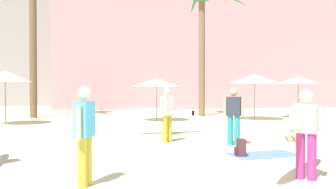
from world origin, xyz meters
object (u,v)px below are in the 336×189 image
(person_mid_right, at_px, (291,129))
(person_near_left, at_px, (166,109))
(cafe_umbrella_0, at_px, (5,76))
(person_mid_left, at_px, (167,113))
(cafe_umbrella_3, at_px, (255,79))
(cafe_umbrella_2, at_px, (157,82))
(person_near_right, at_px, (85,132))
(backpack, at_px, (241,148))
(person_far_left, at_px, (234,114))
(cafe_umbrella_1, at_px, (298,80))
(person_mid_center, at_px, (302,129))
(beach_towel, at_px, (264,155))

(person_mid_right, distance_m, person_near_left, 4.26)
(cafe_umbrella_0, xyz_separation_m, person_mid_left, (6.22, -6.54, -1.27))
(cafe_umbrella_3, xyz_separation_m, person_mid_right, (-1.73, -6.98, -1.80))
(cafe_umbrella_0, relative_size, cafe_umbrella_2, 1.02)
(person_mid_right, height_order, person_near_right, person_near_right)
(backpack, bearing_deg, person_far_left, -95.94)
(cafe_umbrella_0, bearing_deg, cafe_umbrella_3, 1.95)
(cafe_umbrella_1, xyz_separation_m, person_mid_center, (-6.83, -12.24, -1.16))
(person_far_left, bearing_deg, beach_towel, 36.96)
(person_mid_left, bearing_deg, cafe_umbrella_3, -77.94)
(person_mid_right, height_order, person_near_left, person_near_left)
(person_near_left, bearing_deg, person_near_right, 56.29)
(cafe_umbrella_0, bearing_deg, person_far_left, -42.91)
(person_mid_center, bearing_deg, beach_towel, -144.78)
(person_mid_center, relative_size, person_near_left, 0.88)
(cafe_umbrella_0, height_order, person_mid_center, cafe_umbrella_0)
(person_far_left, relative_size, person_mid_left, 1.00)
(person_mid_center, bearing_deg, person_mid_right, -163.62)
(cafe_umbrella_1, height_order, person_far_left, cafe_umbrella_1)
(person_near_left, height_order, person_mid_left, person_near_left)
(person_near_left, xyz_separation_m, person_near_right, (-2.52, -6.51, 0.02))
(cafe_umbrella_1, bearing_deg, person_near_left, -145.62)
(person_near_left, bearing_deg, beach_towel, 99.37)
(backpack, bearing_deg, beach_towel, -166.00)
(person_mid_center, relative_size, person_far_left, 1.43)
(cafe_umbrella_0, relative_size, person_mid_center, 1.02)
(beach_towel, height_order, person_mid_center, person_mid_center)
(cafe_umbrella_0, bearing_deg, beach_towel, -47.75)
(beach_towel, relative_size, person_mid_right, 1.81)
(cafe_umbrella_0, distance_m, person_near_right, 12.01)
(cafe_umbrella_0, relative_size, cafe_umbrella_1, 1.04)
(cafe_umbrella_1, relative_size, person_mid_left, 1.41)
(beach_towel, bearing_deg, cafe_umbrella_1, 56.75)
(cafe_umbrella_2, xyz_separation_m, person_mid_center, (0.97, -11.93, -1.03))
(person_mid_right, relative_size, person_mid_center, 0.40)
(person_mid_right, bearing_deg, cafe_umbrella_3, -172.37)
(beach_towel, bearing_deg, backpack, -174.45)
(person_mid_right, distance_m, person_far_left, 2.52)
(person_near_left, relative_size, person_far_left, 1.63)
(cafe_umbrella_2, height_order, cafe_umbrella_3, cafe_umbrella_3)
(person_mid_right, bearing_deg, cafe_umbrella_1, 170.76)
(cafe_umbrella_1, relative_size, person_near_left, 0.86)
(cafe_umbrella_2, xyz_separation_m, cafe_umbrella_3, (5.08, -0.17, 0.19))
(person_mid_center, height_order, person_near_right, person_near_right)
(person_near_left, relative_size, person_near_right, 1.61)
(backpack, height_order, person_near_left, person_near_left)
(beach_towel, height_order, person_far_left, person_far_left)
(cafe_umbrella_1, bearing_deg, person_mid_right, -120.80)
(person_mid_right, bearing_deg, person_near_left, -93.98)
(person_mid_right, height_order, person_far_left, person_far_left)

